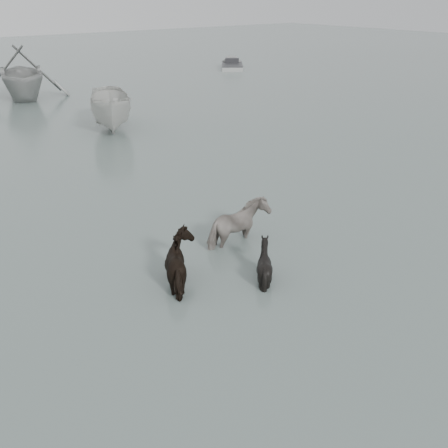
% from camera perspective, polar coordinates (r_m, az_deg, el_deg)
% --- Properties ---
extents(ground, '(140.00, 140.00, 0.00)m').
position_cam_1_polar(ground, '(13.91, 2.92, -2.91)').
color(ground, '#52625D').
rests_on(ground, ground).
extents(pony_pinto, '(1.85, 1.01, 1.49)m').
position_cam_1_polar(pony_pinto, '(14.15, 1.41, 0.88)').
color(pony_pinto, black).
rests_on(pony_pinto, ground).
extents(pony_dark, '(1.31, 1.50, 1.44)m').
position_cam_1_polar(pony_dark, '(12.27, -4.00, -2.91)').
color(pony_dark, black).
rests_on(pony_dark, ground).
extents(pony_black, '(1.20, 1.09, 1.20)m').
position_cam_1_polar(pony_black, '(12.50, 4.15, -3.00)').
color(pony_black, black).
rests_on(pony_black, ground).
extents(rowboat_trail, '(6.83, 7.39, 3.23)m').
position_cam_1_polar(rowboat_trail, '(35.58, -19.91, 14.44)').
color(rowboat_trail, '#9A9C9A').
rests_on(rowboat_trail, ground).
extents(boat_small, '(3.83, 5.26, 1.91)m').
position_cam_1_polar(boat_small, '(26.71, -11.35, 11.47)').
color(boat_small, '#BABAB5').
rests_on(boat_small, ground).
extents(skiff_port, '(4.72, 5.43, 0.75)m').
position_cam_1_polar(skiff_port, '(47.00, 0.83, 15.97)').
color(skiff_port, '#979996').
rests_on(skiff_port, ground).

